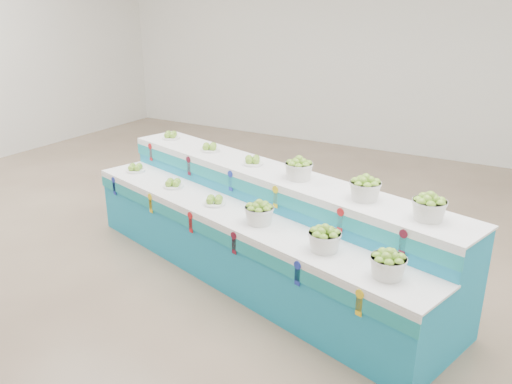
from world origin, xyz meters
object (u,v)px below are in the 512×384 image
display_stand (256,226)px  plate_upper_mid (210,147)px  basket_upper_right (429,207)px  basket_lower_left (259,213)px

display_stand → plate_upper_mid: size_ratio=19.14×
basket_upper_right → plate_upper_mid: bearing=164.1°
plate_upper_mid → basket_lower_left: bearing=-37.3°
basket_lower_left → display_stand: bearing=124.3°
display_stand → basket_lower_left: (0.23, -0.34, 0.31)m
basket_lower_left → basket_upper_right: bearing=5.3°
display_stand → plate_upper_mid: 1.19m
plate_upper_mid → basket_upper_right: (2.56, -0.73, 0.05)m
basket_lower_left → basket_upper_right: basket_upper_right is taller
basket_upper_right → display_stand: bearing=173.0°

